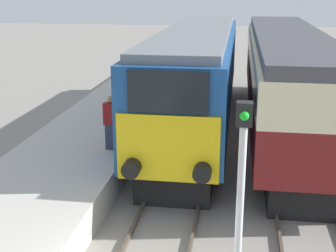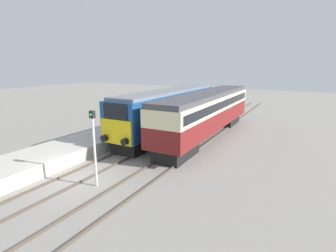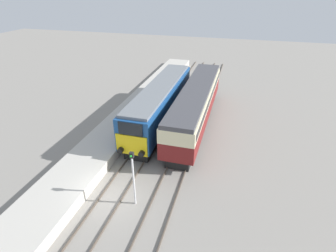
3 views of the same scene
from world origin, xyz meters
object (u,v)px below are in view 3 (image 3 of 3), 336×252
(passenger_carriage, at_px, (196,102))
(person_on_platform, at_px, (120,128))
(signal_post, at_px, (133,175))
(locomotive, at_px, (161,102))

(passenger_carriage, height_order, person_on_platform, passenger_carriage)
(signal_post, bearing_deg, passenger_carriage, 81.79)
(person_on_platform, distance_m, signal_post, 7.34)
(passenger_carriage, xyz_separation_m, person_on_platform, (-5.47, -5.52, -0.72))
(locomotive, relative_size, person_on_platform, 9.36)
(person_on_platform, relative_size, signal_post, 0.41)
(locomotive, distance_m, signal_post, 11.31)
(person_on_platform, bearing_deg, passenger_carriage, 45.26)
(passenger_carriage, bearing_deg, person_on_platform, -134.74)
(locomotive, xyz_separation_m, signal_post, (1.70, -11.18, 0.11))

